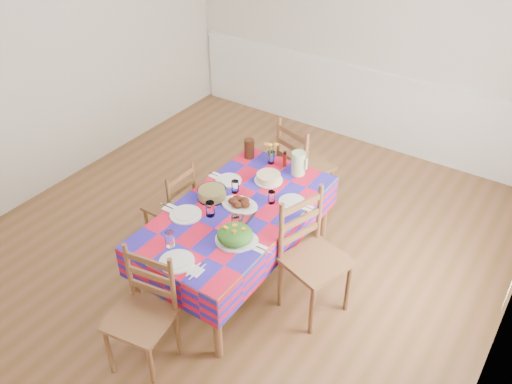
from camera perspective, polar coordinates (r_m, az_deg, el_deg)
room at (r=4.28m, az=-2.30°, el=7.79°), size 4.58×5.08×2.78m
wainscot at (r=6.62m, az=10.70°, el=9.30°), size 4.41×0.06×0.92m
dining_table at (r=4.42m, az=-2.06°, el=-2.60°), size 0.95×1.77×0.69m
setting_near_head at (r=3.96m, az=-8.54°, el=-6.40°), size 0.41×0.28×0.12m
setting_left_near at (r=4.32m, az=-6.54°, el=-2.13°), size 0.47×0.28×0.12m
setting_left_far at (r=4.65m, az=-2.71°, el=1.03°), size 0.41×0.24×0.11m
setting_right_near at (r=4.09m, az=-1.58°, el=-4.43°), size 0.43×0.25×0.11m
setting_right_far at (r=4.44m, az=3.08°, el=-0.86°), size 0.41×0.24×0.11m
meat_platter at (r=4.40m, az=-1.75°, el=-1.18°), size 0.32×0.23×0.06m
salad_platter at (r=4.04m, az=-2.24°, el=-4.56°), size 0.30×0.30×0.13m
pasta_bowl at (r=4.49m, az=-4.67°, el=-0.15°), size 0.24×0.24×0.09m
cake at (r=4.69m, az=1.33°, el=1.52°), size 0.25×0.25×0.07m
serving_utensils at (r=4.24m, az=-1.25°, el=-3.08°), size 0.14×0.31×0.01m
flower_vase at (r=4.90m, az=1.58°, el=4.00°), size 0.14×0.11×0.22m
hot_sauce at (r=4.87m, az=3.05°, el=3.54°), size 0.04×0.04×0.15m
green_pitcher at (r=4.76m, az=4.49°, el=3.03°), size 0.12×0.12×0.21m
tea_pitcher at (r=4.98m, az=-0.71°, el=4.59°), size 0.09×0.09×0.19m
name_card at (r=3.90m, az=-9.22°, el=-7.71°), size 0.08×0.02×0.02m
chair_near at (r=3.92m, az=-11.78°, el=-12.56°), size 0.47×0.46×0.94m
chair_far at (r=5.26m, az=4.88°, el=2.61°), size 0.55×0.54×1.00m
chair_left at (r=4.90m, az=-8.73°, el=-1.50°), size 0.36×0.38×0.86m
chair_right at (r=4.22m, az=5.89°, el=-6.90°), size 0.55×0.56×1.03m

